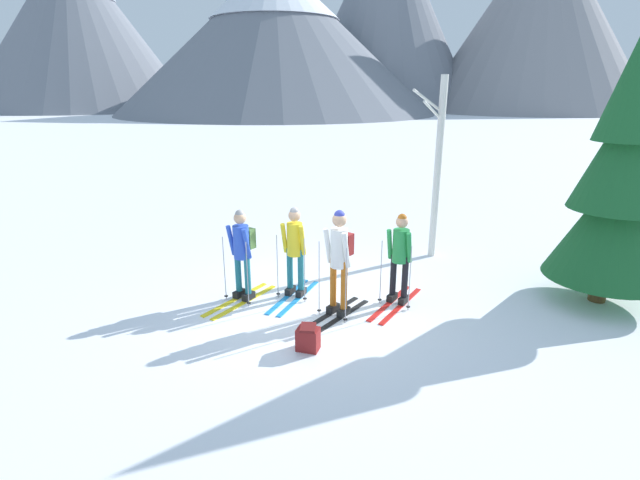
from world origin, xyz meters
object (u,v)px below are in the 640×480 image
skier_in_yellow (295,249)px  backpack_on_snow_front (308,338)px  birch_tree_tall (437,167)px  skier_in_blue (242,250)px  skier_in_green (400,256)px  pine_tree_near (620,180)px  skier_in_white (339,256)px

skier_in_yellow → backpack_on_snow_front: 2.05m
birch_tree_tall → backpack_on_snow_front: birch_tree_tall is taller
skier_in_blue → skier_in_green: (2.77, 0.06, -0.05)m
skier_in_green → birch_tree_tall: birch_tree_tall is taller
pine_tree_near → skier_in_blue: bearing=-175.9°
skier_in_green → skier_in_white: bearing=-152.9°
skier_in_blue → skier_in_yellow: bearing=13.1°
skier_in_green → birch_tree_tall: 2.98m
skier_in_yellow → skier_in_green: bearing=-4.7°
skier_in_blue → backpack_on_snow_front: bearing=-50.9°
skier_in_white → skier_in_green: (1.03, 0.53, -0.15)m
skier_in_blue → birch_tree_tall: (3.71, 2.65, 1.09)m
birch_tree_tall → skier_in_blue: bearing=-144.5°
skier_in_yellow → skier_in_white: (0.83, -0.68, 0.13)m
skier_in_white → backpack_on_snow_front: (-0.39, -1.18, -0.86)m
skier_in_blue → pine_tree_near: bearing=4.1°
birch_tree_tall → backpack_on_snow_front: (-2.37, -4.30, -1.84)m
skier_in_blue → skier_in_yellow: size_ratio=1.00×
skier_in_blue → birch_tree_tall: 4.69m
pine_tree_near → birch_tree_tall: bearing=140.5°
skier_in_blue → backpack_on_snow_front: size_ratio=4.41×
skier_in_blue → pine_tree_near: 6.51m
skier_in_white → skier_in_green: bearing=27.1°
skier_in_yellow → pine_tree_near: bearing=2.6°
skier_in_blue → birch_tree_tall: size_ratio=0.43×
pine_tree_near → skier_in_green: bearing=-173.7°
skier_in_green → pine_tree_near: pine_tree_near is taller
skier_in_blue → birch_tree_tall: birch_tree_tall is taller
skier_in_green → birch_tree_tall: (0.94, 2.59, 1.14)m
skier_in_yellow → pine_tree_near: (5.46, 0.25, 1.28)m
skier_in_white → birch_tree_tall: birch_tree_tall is taller
skier_in_white → birch_tree_tall: (1.97, 3.12, 0.99)m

